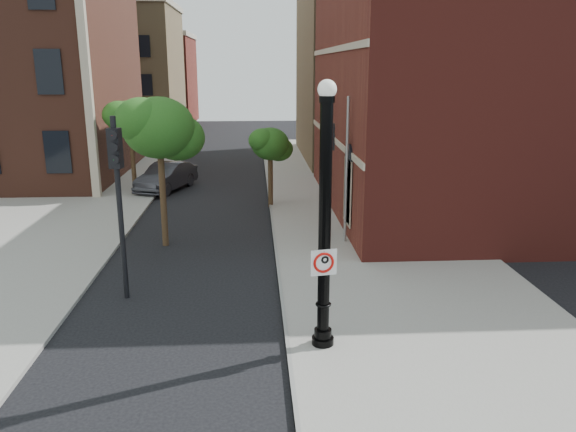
{
  "coord_description": "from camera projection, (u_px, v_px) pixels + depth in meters",
  "views": [
    {
      "loc": [
        1.3,
        -12.38,
        6.79
      ],
      "look_at": [
        2.17,
        2.0,
        2.93
      ],
      "focal_mm": 35.0,
      "sensor_mm": 36.0,
      "label": 1
    }
  ],
  "objects": [
    {
      "name": "street_tree_c",
      "position": [
        271.0,
        145.0,
        27.15
      ],
      "size": [
        2.18,
        1.97,
        3.92
      ],
      "color": "#382716",
      "rests_on": "ground"
    },
    {
      "name": "street_tree_a",
      "position": [
        160.0,
        129.0,
        20.83
      ],
      "size": [
        3.17,
        2.87,
        5.71
      ],
      "color": "#382716",
      "rests_on": "ground"
    },
    {
      "name": "traffic_signal_right",
      "position": [
        330.0,
        157.0,
        22.03
      ],
      "size": [
        0.37,
        0.43,
        4.94
      ],
      "rotation": [
        0.0,
        0.0,
        -0.23
      ],
      "color": "black",
      "rests_on": "ground"
    },
    {
      "name": "sidewalk_left",
      "position": [
        65.0,
        194.0,
        30.43
      ],
      "size": [
        10.0,
        50.0,
        0.12
      ],
      "primitive_type": "cube",
      "color": "gray",
      "rests_on": "ground"
    },
    {
      "name": "sidewalk_right",
      "position": [
        367.0,
        231.0,
        23.59
      ],
      "size": [
        8.0,
        60.0,
        0.12
      ],
      "primitive_type": "cube",
      "color": "gray",
      "rests_on": "ground"
    },
    {
      "name": "parked_car",
      "position": [
        167.0,
        177.0,
        31.44
      ],
      "size": [
        3.15,
        4.95,
        1.54
      ],
      "primitive_type": "imported",
      "rotation": [
        0.0,
        0.0,
        -0.35
      ],
      "color": "#313136",
      "rests_on": "ground"
    },
    {
      "name": "no_parking_sign",
      "position": [
        324.0,
        262.0,
        13.19
      ],
      "size": [
        0.63,
        0.15,
        0.64
      ],
      "rotation": [
        0.0,
        0.0,
        0.17
      ],
      "color": "white",
      "rests_on": "ground"
    },
    {
      "name": "bg_building_tan_a",
      "position": [
        114.0,
        74.0,
        53.78
      ],
      "size": [
        12.0,
        12.0,
        12.0
      ],
      "primitive_type": "cube",
      "color": "#90754E",
      "rests_on": "ground"
    },
    {
      "name": "lamppost",
      "position": [
        325.0,
        232.0,
        13.17
      ],
      "size": [
        0.55,
        0.55,
        6.51
      ],
      "color": "black",
      "rests_on": "ground"
    },
    {
      "name": "utility_pole",
      "position": [
        347.0,
        172.0,
        21.38
      ],
      "size": [
        0.11,
        0.11,
        5.71
      ],
      "primitive_type": "cylinder",
      "color": "#999999",
      "rests_on": "ground"
    },
    {
      "name": "brick_wall_building",
      "position": [
        565.0,
        77.0,
        26.43
      ],
      "size": [
        22.3,
        16.3,
        12.5
      ],
      "color": "maroon",
      "rests_on": "ground"
    },
    {
      "name": "street_tree_b",
      "position": [
        131.0,
        121.0,
        29.74
      ],
      "size": [
        2.8,
        2.53,
        5.04
      ],
      "color": "#382716",
      "rests_on": "ground"
    },
    {
      "name": "traffic_signal_left",
      "position": [
        117.0,
        179.0,
        16.04
      ],
      "size": [
        0.38,
        0.46,
        5.45
      ],
      "rotation": [
        0.0,
        0.0,
        -0.15
      ],
      "color": "black",
      "rests_on": "ground"
    },
    {
      "name": "curb_edge",
      "position": [
        274.0,
        233.0,
        23.36
      ],
      "size": [
        0.1,
        60.0,
        0.14
      ],
      "primitive_type": "cube",
      "color": "gray",
      "rests_on": "ground"
    },
    {
      "name": "bg_building_red",
      "position": [
        143.0,
        81.0,
        67.54
      ],
      "size": [
        12.0,
        12.0,
        10.0
      ],
      "primitive_type": "cube",
      "color": "maroon",
      "rests_on": "ground"
    },
    {
      "name": "bg_building_tan_b",
      "position": [
        451.0,
        63.0,
        41.66
      ],
      "size": [
        22.0,
        14.0,
        14.0
      ],
      "primitive_type": "cube",
      "color": "#90754E",
      "rests_on": "ground"
    },
    {
      "name": "ground",
      "position": [
        204.0,
        355.0,
        13.62
      ],
      "size": [
        120.0,
        120.0,
        0.0
      ],
      "primitive_type": "plane",
      "color": "black",
      "rests_on": "ground"
    }
  ]
}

